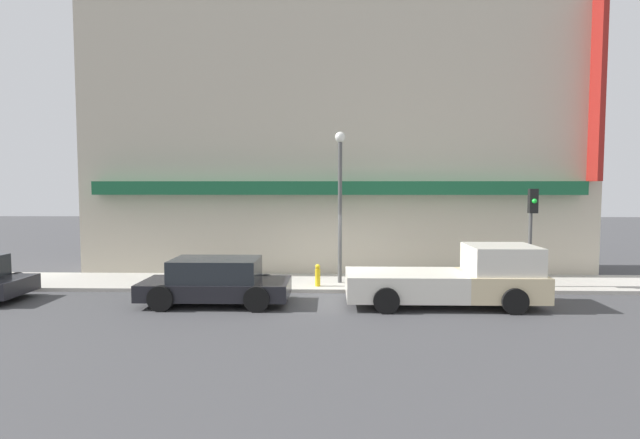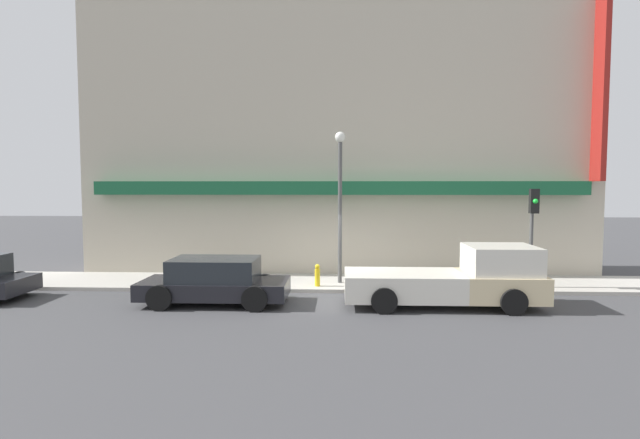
{
  "view_description": "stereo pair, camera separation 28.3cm",
  "coord_description": "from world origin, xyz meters",
  "px_view_note": "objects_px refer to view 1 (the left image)",
  "views": [
    {
      "loc": [
        -0.15,
        -15.98,
        3.49
      ],
      "look_at": [
        -0.59,
        1.16,
        2.32
      ],
      "focal_mm": 28.0,
      "sensor_mm": 36.0,
      "label": 1
    },
    {
      "loc": [
        0.13,
        -15.97,
        3.49
      ],
      "look_at": [
        -0.59,
        1.16,
        2.32
      ],
      "focal_mm": 28.0,
      "sensor_mm": 36.0,
      "label": 2
    }
  ],
  "objects_px": {
    "pickup_truck": "(457,279)",
    "street_lamp": "(340,188)",
    "parked_car": "(216,281)",
    "fire_hydrant": "(318,275)",
    "traffic_light": "(532,219)"
  },
  "relations": [
    {
      "from": "pickup_truck",
      "to": "street_lamp",
      "type": "distance_m",
      "value": 5.06
    },
    {
      "from": "pickup_truck",
      "to": "parked_car",
      "type": "xyz_separation_m",
      "value": [
        -7.05,
        0.0,
        -0.11
      ]
    },
    {
      "from": "pickup_truck",
      "to": "parked_car",
      "type": "height_order",
      "value": "pickup_truck"
    },
    {
      "from": "parked_car",
      "to": "fire_hydrant",
      "type": "bearing_deg",
      "value": 35.99
    },
    {
      "from": "parked_car",
      "to": "street_lamp",
      "type": "bearing_deg",
      "value": 37.09
    },
    {
      "from": "pickup_truck",
      "to": "traffic_light",
      "type": "relative_size",
      "value": 1.72
    },
    {
      "from": "traffic_light",
      "to": "street_lamp",
      "type": "bearing_deg",
      "value": 174.58
    },
    {
      "from": "fire_hydrant",
      "to": "pickup_truck",
      "type": "bearing_deg",
      "value": -26.97
    },
    {
      "from": "parked_car",
      "to": "fire_hydrant",
      "type": "relative_size",
      "value": 5.82
    },
    {
      "from": "street_lamp",
      "to": "traffic_light",
      "type": "distance_m",
      "value": 6.42
    },
    {
      "from": "pickup_truck",
      "to": "parked_car",
      "type": "relative_size",
      "value": 1.3
    },
    {
      "from": "traffic_light",
      "to": "pickup_truck",
      "type": "bearing_deg",
      "value": -144.16
    },
    {
      "from": "traffic_light",
      "to": "parked_car",
      "type": "bearing_deg",
      "value": -167.95
    },
    {
      "from": "parked_car",
      "to": "street_lamp",
      "type": "relative_size",
      "value": 0.83
    },
    {
      "from": "pickup_truck",
      "to": "street_lamp",
      "type": "relative_size",
      "value": 1.08
    }
  ]
}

